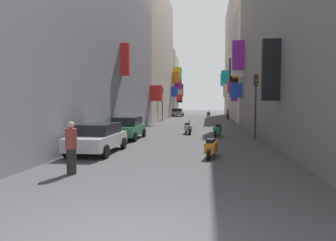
% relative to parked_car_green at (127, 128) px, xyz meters
% --- Properties ---
extents(ground_plane, '(140.00, 140.00, 0.00)m').
position_rel_parked_car_green_xyz_m(ground_plane, '(3.97, 15.70, -0.77)').
color(ground_plane, '#424244').
extents(building_left_near, '(7.31, 28.48, 12.56)m').
position_rel_parked_car_green_xyz_m(building_left_near, '(-4.03, -0.06, 5.51)').
color(building_left_near, gray).
rests_on(building_left_near, ground).
extents(building_left_mid_a, '(7.34, 20.55, 19.41)m').
position_rel_parked_car_green_xyz_m(building_left_mid_a, '(-4.03, 24.46, 8.93)').
color(building_left_mid_a, '#B2A899').
rests_on(building_left_mid_a, ground).
extents(building_left_mid_b, '(7.36, 3.75, 12.69)m').
position_rel_parked_car_green_xyz_m(building_left_mid_b, '(-3.98, 36.61, 5.58)').
color(building_left_mid_b, gray).
rests_on(building_left_mid_b, ground).
extents(building_left_mid_c, '(7.17, 7.21, 12.10)m').
position_rel_parked_car_green_xyz_m(building_left_mid_c, '(-3.98, 42.09, 5.28)').
color(building_left_mid_c, '#BCB29E').
rests_on(building_left_mid_c, ground).
extents(building_right_mid_a, '(7.11, 3.26, 20.27)m').
position_rel_parked_car_green_xyz_m(building_right_mid_a, '(11.94, 16.79, 9.33)').
color(building_right_mid_a, '#BCB29E').
rests_on(building_right_mid_a, ground).
extents(building_right_mid_b, '(7.24, 8.19, 14.56)m').
position_rel_parked_car_green_xyz_m(building_right_mid_b, '(11.95, 22.51, 6.50)').
color(building_right_mid_b, '#9E9384').
rests_on(building_right_mid_b, ground).
extents(building_right_mid_c, '(7.27, 19.09, 20.72)m').
position_rel_parked_car_green_xyz_m(building_right_mid_c, '(11.96, 36.15, 9.59)').
color(building_right_mid_c, '#9E9384').
rests_on(building_right_mid_c, ground).
extents(parked_car_green, '(1.97, 3.91, 1.47)m').
position_rel_parked_car_green_xyz_m(parked_car_green, '(0.00, 0.00, 0.00)').
color(parked_car_green, '#236638').
rests_on(parked_car_green, ground).
extents(parked_car_grey, '(1.97, 4.18, 1.46)m').
position_rel_parked_car_green_xyz_m(parked_car_grey, '(-0.11, 34.85, -0.01)').
color(parked_car_grey, slate).
rests_on(parked_car_grey, ground).
extents(parked_car_silver, '(1.96, 4.07, 1.41)m').
position_rel_parked_car_green_xyz_m(parked_car_silver, '(0.13, -5.54, -0.02)').
color(parked_car_silver, '#B7B7BC').
rests_on(parked_car_silver, ground).
extents(scooter_silver, '(0.72, 1.80, 1.13)m').
position_rel_parked_car_green_xyz_m(scooter_silver, '(3.85, 3.71, -0.31)').
color(scooter_silver, '#ADADB2').
rests_on(scooter_silver, ground).
extents(scooter_orange, '(0.64, 1.89, 1.13)m').
position_rel_parked_car_green_xyz_m(scooter_orange, '(5.56, -6.08, -0.31)').
color(scooter_orange, orange).
rests_on(scooter_orange, ground).
extents(scooter_green, '(0.68, 1.93, 1.13)m').
position_rel_parked_car_green_xyz_m(scooter_green, '(6.09, 2.31, -0.31)').
color(scooter_green, '#287F3D').
rests_on(scooter_green, ground).
extents(scooter_blue, '(0.69, 1.74, 1.13)m').
position_rel_parked_car_green_xyz_m(scooter_blue, '(5.52, 35.29, -0.31)').
color(scooter_blue, '#2D4CAD').
rests_on(scooter_blue, ground).
extents(pedestrian_crossing, '(0.54, 0.54, 1.60)m').
position_rel_parked_car_green_xyz_m(pedestrian_crossing, '(8.33, 24.92, 0.03)').
color(pedestrian_crossing, black).
rests_on(pedestrian_crossing, ground).
extents(pedestrian_near_left, '(0.53, 0.53, 1.79)m').
position_rel_parked_car_green_xyz_m(pedestrian_near_left, '(0.84, -9.77, 0.13)').
color(pedestrian_near_left, black).
rests_on(pedestrian_near_left, ground).
extents(traffic_light_near_corner, '(0.26, 0.34, 4.31)m').
position_rel_parked_car_green_xyz_m(traffic_light_near_corner, '(8.56, 1.15, 2.17)').
color(traffic_light_near_corner, '#2D2D2D').
rests_on(traffic_light_near_corner, ground).
extents(traffic_light_far_corner, '(0.26, 0.34, 4.49)m').
position_rel_parked_car_green_xyz_m(traffic_light_far_corner, '(-0.65, 19.48, 2.28)').
color(traffic_light_far_corner, '#2D2D2D').
rests_on(traffic_light_far_corner, ground).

